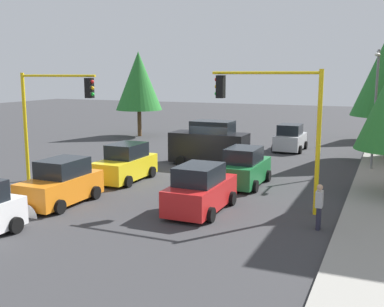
{
  "coord_description": "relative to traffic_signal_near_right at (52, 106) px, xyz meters",
  "views": [
    {
      "loc": [
        24.59,
        10.09,
        5.66
      ],
      "look_at": [
        1.04,
        -0.12,
        1.2
      ],
      "focal_mm": 43.17,
      "sensor_mm": 36.0,
      "label": 1
    }
  ],
  "objects": [
    {
      "name": "car_yellow",
      "position": [
        -2.18,
        2.92,
        -3.14
      ],
      "size": [
        4.06,
        2.07,
        1.98
      ],
      "color": "yellow",
      "rests_on": "ground"
    },
    {
      "name": "lane_arrow_near",
      "position": [
        5.51,
        2.7,
        -4.03
      ],
      "size": [
        2.4,
        1.1,
        1.1
      ],
      "color": "silver",
      "rests_on": "ground"
    },
    {
      "name": "traffic_signal_near_right",
      "position": [
        0.0,
        0.0,
        0.0
      ],
      "size": [
        0.36,
        4.59,
        5.7
      ],
      "color": "yellow",
      "rests_on": "ground"
    },
    {
      "name": "pedestrian_crossing",
      "position": [
        1.82,
        13.59,
        -3.12
      ],
      "size": [
        0.4,
        0.24,
        1.7
      ],
      "color": "#262638",
      "rests_on": "ground"
    },
    {
      "name": "car_green",
      "position": [
        -3.67,
        9.07,
        -3.14
      ],
      "size": [
        4.06,
        2.06,
        1.98
      ],
      "color": "#1E7238",
      "rests_on": "ground"
    },
    {
      "name": "car_orange",
      "position": [
        2.81,
        2.7,
        -3.14
      ],
      "size": [
        4.0,
        2.08,
        1.98
      ],
      "color": "orange",
      "rests_on": "ground"
    },
    {
      "name": "delivery_van_black",
      "position": [
        -8.0,
        5.46,
        -2.75
      ],
      "size": [
        2.22,
        4.8,
        2.77
      ],
      "color": "black",
      "rests_on": "ground"
    },
    {
      "name": "car_red",
      "position": [
        1.41,
        8.73,
        -3.14
      ],
      "size": [
        4.16,
        2.1,
        1.98
      ],
      "color": "red",
      "rests_on": "ground"
    },
    {
      "name": "tree_opposite_side",
      "position": [
        -18.0,
        -5.3,
        0.97
      ],
      "size": [
        4.17,
        4.17,
        7.62
      ],
      "color": "brown",
      "rests_on": "ground"
    },
    {
      "name": "car_silver",
      "position": [
        -15.38,
        9.01,
        -3.14
      ],
      "size": [
        3.69,
        2.12,
        1.98
      ],
      "color": "#B2B5BA",
      "rests_on": "ground"
    },
    {
      "name": "ground_plane",
      "position": [
        -6.0,
        5.7,
        -4.03
      ],
      "size": [
        120.0,
        120.0,
        0.0
      ],
      "primitive_type": "plane",
      "color": "#353538"
    },
    {
      "name": "traffic_signal_near_left",
      "position": [
        -0.0,
        11.42,
        0.09
      ],
      "size": [
        0.36,
        4.59,
        5.84
      ],
      "color": "yellow",
      "rests_on": "ground"
    },
    {
      "name": "street_lamp_curbside",
      "position": [
        -9.61,
        14.9,
        0.31
      ],
      "size": [
        2.15,
        0.28,
        7.0
      ],
      "color": "slate",
      "rests_on": "ground"
    }
  ]
}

